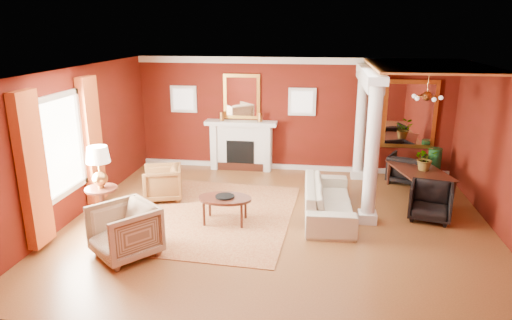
% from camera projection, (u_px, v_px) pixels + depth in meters
% --- Properties ---
extents(ground, '(8.00, 8.00, 0.00)m').
position_uv_depth(ground, '(278.00, 223.00, 8.79)').
color(ground, brown).
rests_on(ground, ground).
extents(room_shell, '(8.04, 7.04, 2.92)m').
position_uv_depth(room_shell, '(280.00, 120.00, 8.22)').
color(room_shell, '#59130C').
rests_on(room_shell, ground).
extents(fireplace, '(1.85, 0.42, 1.29)m').
position_uv_depth(fireplace, '(241.00, 145.00, 11.93)').
color(fireplace, white).
rests_on(fireplace, ground).
extents(overmantel_mirror, '(0.95, 0.07, 1.15)m').
position_uv_depth(overmantel_mirror, '(242.00, 97.00, 11.70)').
color(overmantel_mirror, gold).
rests_on(overmantel_mirror, fireplace).
extents(flank_window_left, '(0.70, 0.07, 0.70)m').
position_uv_depth(flank_window_left, '(184.00, 99.00, 11.95)').
color(flank_window_left, white).
rests_on(flank_window_left, room_shell).
extents(flank_window_right, '(0.70, 0.07, 0.70)m').
position_uv_depth(flank_window_right, '(302.00, 102.00, 11.53)').
color(flank_window_right, white).
rests_on(flank_window_right, room_shell).
extents(left_window, '(0.21, 2.55, 2.60)m').
position_uv_depth(left_window, '(65.00, 153.00, 8.35)').
color(left_window, white).
rests_on(left_window, room_shell).
extents(column_front, '(0.36, 0.36, 2.80)m').
position_uv_depth(column_front, '(372.00, 151.00, 8.44)').
color(column_front, white).
rests_on(column_front, ground).
extents(column_back, '(0.36, 0.36, 2.80)m').
position_uv_depth(column_back, '(361.00, 122.00, 11.00)').
color(column_back, white).
rests_on(column_back, ground).
extents(header_beam, '(0.30, 3.20, 0.32)m').
position_uv_depth(header_beam, '(369.00, 77.00, 9.62)').
color(header_beam, white).
rests_on(header_beam, column_front).
extents(amber_ceiling, '(2.30, 3.40, 0.04)m').
position_uv_depth(amber_ceiling, '(428.00, 66.00, 9.25)').
color(amber_ceiling, '#E99144').
rests_on(amber_ceiling, room_shell).
extents(dining_mirror, '(1.30, 0.07, 1.70)m').
position_uv_depth(dining_mirror, '(410.00, 114.00, 11.23)').
color(dining_mirror, gold).
rests_on(dining_mirror, room_shell).
extents(chandelier, '(0.60, 0.62, 0.75)m').
position_uv_depth(chandelier, '(427.00, 96.00, 9.46)').
color(chandelier, '#AF7637').
rests_on(chandelier, room_shell).
extents(crown_trim, '(8.00, 0.08, 0.16)m').
position_uv_depth(crown_trim, '(293.00, 61.00, 11.27)').
color(crown_trim, white).
rests_on(crown_trim, room_shell).
extents(base_trim, '(8.00, 0.08, 0.12)m').
position_uv_depth(base_trim, '(291.00, 167.00, 12.06)').
color(base_trim, white).
rests_on(base_trim, ground).
extents(rug, '(3.04, 3.93, 0.02)m').
position_uv_depth(rug, '(219.00, 215.00, 9.12)').
color(rug, maroon).
rests_on(rug, ground).
extents(sofa, '(0.78, 2.37, 0.92)m').
position_uv_depth(sofa, '(329.00, 194.00, 9.01)').
color(sofa, beige).
rests_on(sofa, ground).
extents(armchair_leopard, '(0.94, 0.97, 0.81)m').
position_uv_depth(armchair_leopard, '(162.00, 181.00, 9.90)').
color(armchair_leopard, black).
rests_on(armchair_leopard, ground).
extents(armchair_stripe, '(1.28, 1.28, 0.97)m').
position_uv_depth(armchair_stripe, '(124.00, 229.00, 7.42)').
color(armchair_stripe, tan).
rests_on(armchair_stripe, ground).
extents(coffee_table, '(1.03, 1.03, 0.52)m').
position_uv_depth(coffee_table, '(225.00, 200.00, 8.69)').
color(coffee_table, black).
rests_on(coffee_table, ground).
extents(coffee_book, '(0.17, 0.05, 0.24)m').
position_uv_depth(coffee_book, '(223.00, 190.00, 8.70)').
color(coffee_book, black).
rests_on(coffee_book, coffee_table).
extents(side_table, '(0.61, 0.61, 1.52)m').
position_uv_depth(side_table, '(99.00, 172.00, 8.53)').
color(side_table, black).
rests_on(side_table, ground).
extents(dining_table, '(1.00, 1.77, 0.94)m').
position_uv_depth(dining_table, '(421.00, 175.00, 10.11)').
color(dining_table, black).
rests_on(dining_table, ground).
extents(dining_chair_near, '(0.93, 0.89, 0.80)m').
position_uv_depth(dining_chair_near, '(431.00, 200.00, 8.87)').
color(dining_chair_near, black).
rests_on(dining_chair_near, ground).
extents(dining_chair_far, '(0.96, 0.94, 0.77)m').
position_uv_depth(dining_chair_far, '(406.00, 167.00, 10.97)').
color(dining_chair_far, black).
rests_on(dining_chair_far, ground).
extents(green_urn, '(0.35, 0.35, 0.84)m').
position_uv_depth(green_urn, '(434.00, 168.00, 11.07)').
color(green_urn, '#14411C').
rests_on(green_urn, ground).
extents(potted_plant, '(0.57, 0.61, 0.42)m').
position_uv_depth(potted_plant, '(427.00, 146.00, 9.91)').
color(potted_plant, '#26591E').
rests_on(potted_plant, dining_table).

